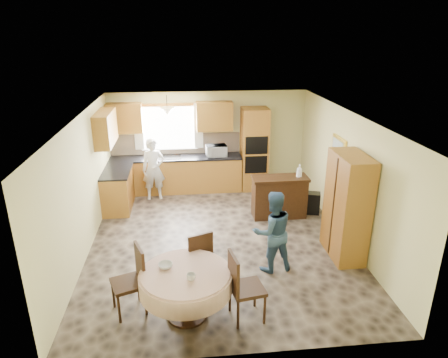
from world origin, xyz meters
TOP-DOWN VIEW (x-y plane):
  - floor at (0.00, 0.00)m, footprint 5.00×6.00m
  - ceiling at (0.00, 0.00)m, footprint 5.00×6.00m
  - wall_back at (0.00, 3.00)m, footprint 5.00×0.02m
  - wall_front at (0.00, -3.00)m, footprint 5.00×0.02m
  - wall_left at (-2.50, 0.00)m, footprint 0.02×6.00m
  - wall_right at (2.50, 0.00)m, footprint 0.02×6.00m
  - window at (-1.00, 2.98)m, footprint 1.40×0.03m
  - curtain_left at (-1.75, 2.93)m, footprint 0.22×0.02m
  - curtain_right at (-0.25, 2.93)m, footprint 0.22×0.02m
  - base_cab_back at (-0.85, 2.70)m, footprint 3.30×0.60m
  - counter_back at (-0.85, 2.70)m, footprint 3.30×0.64m
  - base_cab_left at (-2.20, 1.80)m, footprint 0.60×1.20m
  - counter_left at (-2.20, 1.80)m, footprint 0.64×1.20m
  - backsplash at (-0.85, 2.99)m, footprint 3.30×0.02m
  - wall_cab_left at (-2.05, 2.83)m, footprint 0.85×0.33m
  - wall_cab_right at (0.15, 2.83)m, footprint 0.90×0.33m
  - wall_cab_side at (-2.33, 1.80)m, footprint 0.33×1.20m
  - oven_tower at (1.15, 2.69)m, footprint 0.66×0.62m
  - oven_upper at (1.15, 2.38)m, footprint 0.56×0.01m
  - oven_lower at (1.15, 2.38)m, footprint 0.56×0.01m
  - pendant at (-1.00, 2.50)m, footprint 0.36×0.36m
  - sideboard at (1.42, 0.96)m, footprint 1.23×0.51m
  - space_heater at (2.20, 1.04)m, footprint 0.41×0.34m
  - cupboard at (2.22, -0.76)m, footprint 0.51×1.02m
  - dining_table at (-0.69, -2.18)m, footprint 1.32×1.32m
  - chair_left at (-1.45, -1.94)m, footprint 0.58×0.58m
  - chair_back at (-0.48, -1.45)m, footprint 0.56×0.56m
  - chair_right at (0.09, -2.31)m, footprint 0.53×0.53m
  - framed_picture at (2.47, 0.48)m, footprint 0.06×0.65m
  - microwave at (0.17, 2.65)m, footprint 0.54×0.39m
  - person_sink at (-1.39, 2.27)m, footprint 0.59×0.42m
  - person_dining at (0.80, -1.09)m, footprint 0.80×0.67m
  - bowl_sideboard at (1.05, 0.96)m, footprint 0.27×0.27m
  - bottle_sideboard at (1.84, 0.96)m, footprint 0.13×0.13m
  - cup_table at (-0.61, -2.38)m, footprint 0.15×0.15m
  - bowl_table at (-0.97, -2.04)m, footprint 0.27×0.27m

SIDE VIEW (x-z plane):
  - floor at x=0.00m, z-range -0.01..0.01m
  - space_heater at x=2.20m, z-range 0.00..0.49m
  - sideboard at x=1.42m, z-range 0.00..0.87m
  - base_cab_back at x=-0.85m, z-range 0.00..0.88m
  - base_cab_left at x=-2.20m, z-range 0.00..0.88m
  - chair_back at x=-0.48m, z-range 0.05..1.05m
  - chair_left at x=-1.45m, z-range 0.05..1.09m
  - dining_table at x=-0.69m, z-range 0.21..0.96m
  - chair_right at x=0.09m, z-range 0.06..1.12m
  - person_dining at x=0.80m, z-range 0.00..1.46m
  - oven_lower at x=1.15m, z-range 0.53..0.97m
  - person_sink at x=-1.39m, z-range 0.00..1.52m
  - bowl_table at x=-0.97m, z-range 0.75..0.82m
  - cup_table at x=-0.61m, z-range 0.75..0.85m
  - counter_back at x=-0.85m, z-range 0.88..0.92m
  - counter_left at x=-2.20m, z-range 0.88..0.92m
  - bowl_sideboard at x=1.05m, z-range 0.87..0.93m
  - cupboard at x=2.22m, z-range 0.00..1.94m
  - bottle_sideboard at x=1.84m, z-range 0.87..1.20m
  - oven_tower at x=1.15m, z-range 0.00..2.12m
  - microwave at x=0.17m, z-range 0.92..1.20m
  - backsplash at x=-0.85m, z-range 0.90..1.46m
  - wall_back at x=0.00m, z-range 0.00..2.50m
  - wall_front at x=0.00m, z-range 0.00..2.50m
  - wall_left at x=-2.50m, z-range 0.00..2.50m
  - wall_right at x=2.50m, z-range 0.00..2.50m
  - oven_upper at x=1.15m, z-range 1.02..1.48m
  - window at x=-1.00m, z-range 1.05..2.15m
  - curtain_left at x=-1.75m, z-range 1.08..2.22m
  - curtain_right at x=-0.25m, z-range 1.08..2.22m
  - framed_picture at x=2.47m, z-range 1.38..1.92m
  - wall_cab_left at x=-2.05m, z-range 1.55..2.27m
  - wall_cab_right at x=0.15m, z-range 1.55..2.27m
  - wall_cab_side at x=-2.33m, z-range 1.55..2.27m
  - pendant at x=-1.00m, z-range 2.03..2.21m
  - ceiling at x=0.00m, z-range 2.50..2.50m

